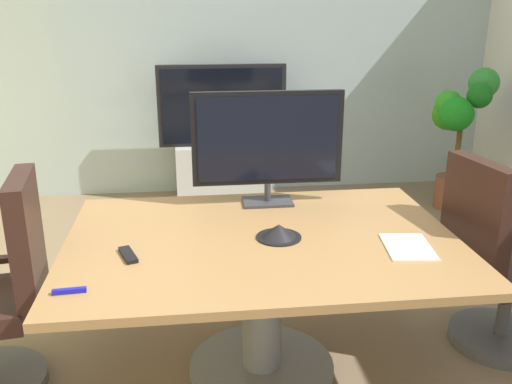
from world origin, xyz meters
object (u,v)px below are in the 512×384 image
Objects in this scene: office_chair_right at (495,272)px; tv_monitor at (268,141)px; remote_control at (128,255)px; potted_plant at (459,127)px; wall_display_unit at (223,156)px; conference_phone at (279,232)px; conference_table at (262,270)px.

office_chair_right is 1.30× the size of tv_monitor.
office_chair_right is 6.41× the size of remote_control.
tv_monitor is (-1.18, 0.44, 0.65)m from office_chair_right.
wall_display_unit is at bearing 167.15° from potted_plant.
tv_monitor is 2.34m from wall_display_unit.
conference_phone is at bearing -9.16° from remote_control.
tv_monitor reaches higher than office_chair_right.
potted_plant is 7.63× the size of remote_control.
wall_display_unit reaches higher than office_chair_right.
tv_monitor is 0.64× the size of wall_display_unit.
potted_plant is at bearing 41.17° from tv_monitor.
remote_control is (-0.71, -0.13, -0.02)m from conference_phone.
remote_control is at bearing -138.72° from potted_plant.
potted_plant reaches higher than conference_phone.
tv_monitor is at bearing -87.06° from wall_display_unit.
conference_table is 0.67m from remote_control.
tv_monitor reaches higher than potted_plant.
wall_display_unit is (-0.11, 2.24, -0.67)m from tv_monitor.
remote_control is (-2.73, -2.39, -0.02)m from potted_plant.
conference_table is 1.46× the size of potted_plant.
wall_display_unit reaches higher than conference_table.
conference_table is at bearing 169.24° from conference_phone.
tv_monitor is 2.69m from potted_plant.
conference_phone is at bearing 84.08° from office_chair_right.
wall_display_unit is 7.71× the size of remote_control.
potted_plant is at bearing 46.98° from conference_table.
conference_phone is (0.10, -2.75, 0.34)m from wall_display_unit.
potted_plant is (2.01, 1.75, -0.33)m from tv_monitor.
conference_phone reaches higher than conference_table.
wall_display_unit is at bearing 92.06° from conference_phone.
wall_display_unit reaches higher than potted_plant.
wall_display_unit is 1.01× the size of potted_plant.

